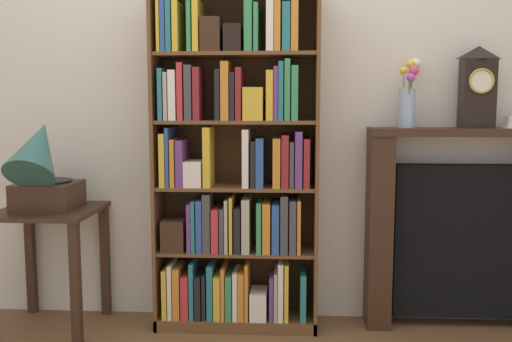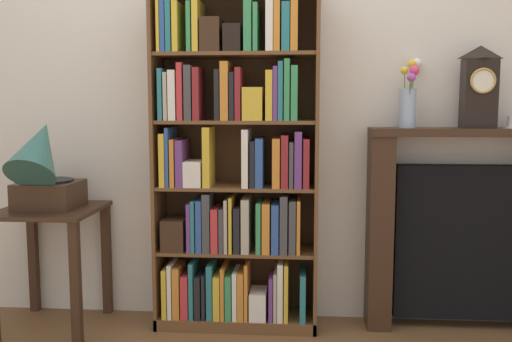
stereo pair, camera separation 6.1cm
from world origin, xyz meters
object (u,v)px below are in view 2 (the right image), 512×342
(bookshelf, at_px, (235,173))
(gramophone, at_px, (43,167))
(side_table_left, at_px, (52,238))
(flower_vase, at_px, (409,98))
(fireplace_mantel, at_px, (465,231))
(mantel_clock, at_px, (479,87))

(bookshelf, xyz_separation_m, gramophone, (-0.94, -0.16, 0.04))
(bookshelf, height_order, side_table_left, bookshelf)
(side_table_left, bearing_deg, flower_vase, 4.70)
(bookshelf, relative_size, side_table_left, 2.77)
(fireplace_mantel, bearing_deg, mantel_clock, -29.08)
(gramophone, distance_m, fireplace_mantel, 2.16)
(flower_vase, bearing_deg, mantel_clock, -1.15)
(gramophone, relative_size, flower_vase, 1.45)
(side_table_left, xyz_separation_m, mantel_clock, (2.16, 0.14, 0.77))
(mantel_clock, xyz_separation_m, flower_vase, (-0.34, 0.01, -0.05))
(bookshelf, height_order, flower_vase, bookshelf)
(fireplace_mantel, xyz_separation_m, mantel_clock, (0.03, -0.02, 0.73))
(bookshelf, relative_size, mantel_clock, 4.30)
(bookshelf, bearing_deg, side_table_left, -173.91)
(gramophone, distance_m, mantel_clock, 2.20)
(bookshelf, height_order, mantel_clock, bookshelf)
(bookshelf, relative_size, flower_vase, 4.96)
(gramophone, xyz_separation_m, flower_vase, (1.82, 0.21, 0.34))
(gramophone, height_order, flower_vase, flower_vase)
(bookshelf, bearing_deg, fireplace_mantel, 2.95)
(fireplace_mantel, relative_size, flower_vase, 2.95)
(gramophone, relative_size, mantel_clock, 1.26)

